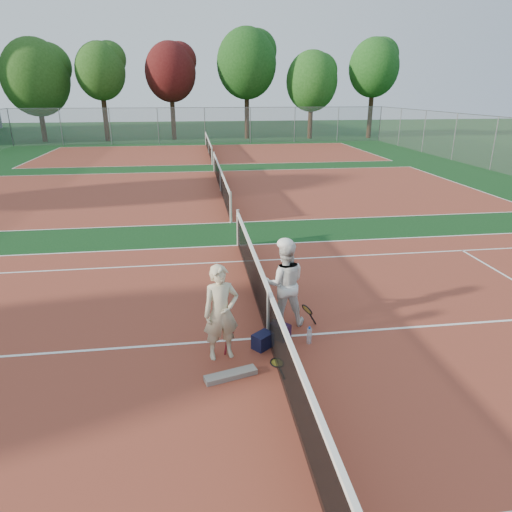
# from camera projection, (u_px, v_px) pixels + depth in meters

# --- Properties ---
(ground) EXTENTS (130.00, 130.00, 0.00)m
(ground) POSITION_uv_depth(u_px,v_px,m) (268.00, 338.00, 8.57)
(ground) COLOR #0E3614
(ground) RESTS_ON ground
(court_main) EXTENTS (23.77, 10.97, 0.01)m
(court_main) POSITION_uv_depth(u_px,v_px,m) (268.00, 338.00, 8.57)
(court_main) COLOR brown
(court_main) RESTS_ON ground
(court_far_a) EXTENTS (23.77, 10.97, 0.01)m
(court_far_a) POSITION_uv_depth(u_px,v_px,m) (221.00, 191.00, 21.13)
(court_far_a) COLOR brown
(court_far_a) RESTS_ON ground
(court_far_b) EXTENTS (23.77, 10.97, 0.01)m
(court_far_b) POSITION_uv_depth(u_px,v_px,m) (209.00, 153.00, 33.70)
(court_far_b) COLOR brown
(court_far_b) RESTS_ON ground
(net_main) EXTENTS (0.10, 10.98, 1.02)m
(net_main) POSITION_uv_depth(u_px,v_px,m) (268.00, 313.00, 8.39)
(net_main) COLOR black
(net_main) RESTS_ON ground
(net_far_a) EXTENTS (0.10, 10.98, 1.02)m
(net_far_a) POSITION_uv_depth(u_px,v_px,m) (220.00, 180.00, 20.96)
(net_far_a) COLOR black
(net_far_a) RESTS_ON ground
(net_far_b) EXTENTS (0.10, 10.98, 1.02)m
(net_far_b) POSITION_uv_depth(u_px,v_px,m) (209.00, 146.00, 33.53)
(net_far_b) COLOR black
(net_far_b) RESTS_ON ground
(fence_back) EXTENTS (32.00, 0.06, 3.00)m
(fence_back) POSITION_uv_depth(u_px,v_px,m) (205.00, 126.00, 39.70)
(fence_back) COLOR slate
(fence_back) RESTS_ON ground
(player_a) EXTENTS (0.68, 0.52, 1.70)m
(player_a) POSITION_uv_depth(u_px,v_px,m) (221.00, 313.00, 7.69)
(player_a) COLOR beige
(player_a) RESTS_ON ground
(player_b) EXTENTS (0.88, 0.72, 1.71)m
(player_b) POSITION_uv_depth(u_px,v_px,m) (284.00, 283.00, 8.84)
(player_b) COLOR white
(player_b) RESTS_ON ground
(racket_red) EXTENTS (0.32, 0.31, 0.59)m
(racket_red) POSITION_uv_depth(u_px,v_px,m) (229.00, 337.00, 8.01)
(racket_red) COLOR maroon
(racket_red) RESTS_ON ground
(racket_black_held) EXTENTS (0.44, 0.41, 0.52)m
(racket_black_held) POSITION_uv_depth(u_px,v_px,m) (307.00, 316.00, 8.83)
(racket_black_held) COLOR black
(racket_black_held) RESTS_ON ground
(racket_spare) EXTENTS (0.32, 0.62, 0.03)m
(racket_spare) POSITION_uv_depth(u_px,v_px,m) (277.00, 363.00, 7.75)
(racket_spare) COLOR black
(racket_spare) RESTS_ON ground
(sports_bag_navy) EXTENTS (0.43, 0.42, 0.28)m
(sports_bag_navy) POSITION_uv_depth(u_px,v_px,m) (263.00, 341.00, 8.20)
(sports_bag_navy) COLOR black
(sports_bag_navy) RESTS_ON ground
(sports_bag_purple) EXTENTS (0.42, 0.43, 0.29)m
(sports_bag_purple) POSITION_uv_depth(u_px,v_px,m) (280.00, 331.00, 8.52)
(sports_bag_purple) COLOR black
(sports_bag_purple) RESTS_ON ground
(net_cover_canvas) EXTENTS (0.89, 0.42, 0.09)m
(net_cover_canvas) POSITION_uv_depth(u_px,v_px,m) (231.00, 375.00, 7.37)
(net_cover_canvas) COLOR slate
(net_cover_canvas) RESTS_ON ground
(water_bottle) EXTENTS (0.09, 0.09, 0.30)m
(water_bottle) POSITION_uv_depth(u_px,v_px,m) (309.00, 336.00, 8.33)
(water_bottle) COLOR silver
(water_bottle) RESTS_ON ground
(tree_back_0) EXTENTS (5.71, 5.71, 8.73)m
(tree_back_0) POSITION_uv_depth(u_px,v_px,m) (36.00, 78.00, 39.70)
(tree_back_0) COLOR #382314
(tree_back_0) RESTS_ON ground
(tree_back_1) EXTENTS (4.29, 4.29, 8.44)m
(tree_back_1) POSITION_uv_depth(u_px,v_px,m) (101.00, 72.00, 39.93)
(tree_back_1) COLOR #382314
(tree_back_1) RESTS_ON ground
(tree_back_maroon) EXTENTS (4.58, 4.58, 8.59)m
(tree_back_maroon) POSITION_uv_depth(u_px,v_px,m) (170.00, 72.00, 41.29)
(tree_back_maroon) COLOR #382314
(tree_back_maroon) RESTS_ON ground
(tree_back_3) EXTENTS (5.49, 5.49, 9.86)m
(tree_back_3) POSITION_uv_depth(u_px,v_px,m) (247.00, 64.00, 41.96)
(tree_back_3) COLOR #382314
(tree_back_3) RESTS_ON ground
(tree_back_4) EXTENTS (4.77, 4.77, 7.93)m
(tree_back_4) POSITION_uv_depth(u_px,v_px,m) (312.00, 81.00, 42.53)
(tree_back_4) COLOR #382314
(tree_back_4) RESTS_ON ground
(tree_back_5) EXTENTS (4.65, 4.65, 9.06)m
(tree_back_5) POSITION_uv_depth(u_px,v_px,m) (374.00, 68.00, 42.63)
(tree_back_5) COLOR #382314
(tree_back_5) RESTS_ON ground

